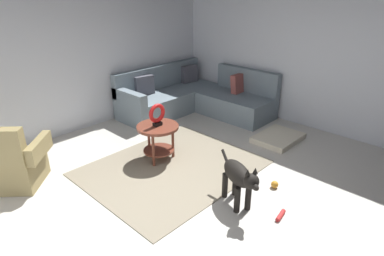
% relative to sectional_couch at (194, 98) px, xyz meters
% --- Properties ---
extents(ground_plane, '(6.00, 6.00, 0.10)m').
position_rel_sectional_couch_xyz_m(ground_plane, '(-1.99, -2.01, -0.34)').
color(ground_plane, beige).
extents(wall_back, '(6.00, 0.12, 2.70)m').
position_rel_sectional_couch_xyz_m(wall_back, '(-1.99, 0.93, 1.06)').
color(wall_back, silver).
rests_on(wall_back, ground_plane).
extents(wall_right, '(0.12, 6.00, 2.70)m').
position_rel_sectional_couch_xyz_m(wall_right, '(0.95, -2.01, 1.06)').
color(wall_right, silver).
rests_on(wall_right, ground_plane).
extents(area_rug, '(2.30, 1.90, 0.01)m').
position_rel_sectional_couch_xyz_m(area_rug, '(-1.84, -1.31, -0.29)').
color(area_rug, gray).
rests_on(area_rug, ground_plane).
extents(sectional_couch, '(2.20, 2.25, 0.88)m').
position_rel_sectional_couch_xyz_m(sectional_couch, '(0.00, 0.00, 0.00)').
color(sectional_couch, slate).
rests_on(sectional_couch, ground_plane).
extents(armchair, '(0.99, 0.99, 0.88)m').
position_rel_sectional_couch_xyz_m(armchair, '(-3.52, -0.19, 0.03)').
color(armchair, olive).
rests_on(armchair, ground_plane).
extents(side_table, '(0.60, 0.60, 0.54)m').
position_rel_sectional_couch_xyz_m(side_table, '(-1.80, -0.98, 0.12)').
color(side_table, brown).
rests_on(side_table, ground_plane).
extents(torus_sculpture, '(0.28, 0.08, 0.33)m').
position_rel_sectional_couch_xyz_m(torus_sculpture, '(-1.80, -0.98, 0.42)').
color(torus_sculpture, black).
rests_on(torus_sculpture, side_table).
extents(dog_bed_mat, '(0.80, 0.60, 0.09)m').
position_rel_sectional_couch_xyz_m(dog_bed_mat, '(-0.01, -1.93, -0.25)').
color(dog_bed_mat, beige).
rests_on(dog_bed_mat, ground_plane).
extents(dog, '(0.43, 0.79, 0.63)m').
position_rel_sectional_couch_xyz_m(dog, '(-1.89, -2.48, 0.09)').
color(dog, black).
rests_on(dog, ground_plane).
extents(dog_toy_ball, '(0.09, 0.09, 0.09)m').
position_rel_sectional_couch_xyz_m(dog_toy_ball, '(-1.28, -2.62, -0.25)').
color(dog_toy_ball, orange).
rests_on(dog_toy_ball, ground_plane).
extents(dog_toy_rope, '(0.20, 0.08, 0.05)m').
position_rel_sectional_couch_xyz_m(dog_toy_rope, '(-1.75, -2.97, -0.27)').
color(dog_toy_rope, red).
rests_on(dog_toy_rope, ground_plane).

